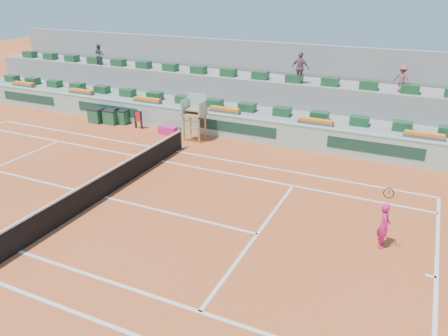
{
  "coord_description": "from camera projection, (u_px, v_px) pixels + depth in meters",
  "views": [
    {
      "loc": [
        10.69,
        -11.83,
        7.83
      ],
      "look_at": [
        4.0,
        2.5,
        1.0
      ],
      "focal_mm": 35.0,
      "sensor_mm": 36.0,
      "label": 1
    }
  ],
  "objects": [
    {
      "name": "ground",
      "position": [
        105.0,
        197.0,
        17.1
      ],
      "size": [
        90.0,
        90.0,
        0.0
      ],
      "primitive_type": "plane",
      "color": "#AB4621",
      "rests_on": "ground"
    },
    {
      "name": "seating_tier_lower",
      "position": [
        221.0,
        113.0,
        25.76
      ],
      "size": [
        36.0,
        4.0,
        1.2
      ],
      "primitive_type": "cube",
      "color": "gray",
      "rests_on": "ground"
    },
    {
      "name": "seating_tier_upper",
      "position": [
        232.0,
        95.0,
        26.81
      ],
      "size": [
        36.0,
        2.4,
        2.6
      ],
      "primitive_type": "cube",
      "color": "gray",
      "rests_on": "ground"
    },
    {
      "name": "stadium_back_wall",
      "position": [
        243.0,
        76.0,
        27.79
      ],
      "size": [
        36.0,
        0.4,
        4.4
      ],
      "primitive_type": "cube",
      "color": "gray",
      "rests_on": "ground"
    },
    {
      "name": "player_bag",
      "position": [
        168.0,
        130.0,
        23.96
      ],
      "size": [
        1.03,
        0.46,
        0.46
      ],
      "primitive_type": "cube",
      "color": "#D61C74",
      "rests_on": "ground"
    },
    {
      "name": "spectator_left",
      "position": [
        99.0,
        54.0,
        29.03
      ],
      "size": [
        0.78,
        0.69,
        1.35
      ],
      "primitive_type": "imported",
      "rotation": [
        0.0,
        0.0,
        2.83
      ],
      "color": "#52515F",
      "rests_on": "seating_tier_upper"
    },
    {
      "name": "spectator_mid",
      "position": [
        300.0,
        68.0,
        23.65
      ],
      "size": [
        1.06,
        0.61,
        1.69
      ],
      "primitive_type": "imported",
      "rotation": [
        0.0,
        0.0,
        2.93
      ],
      "color": "#7B525F",
      "rests_on": "seating_tier_upper"
    },
    {
      "name": "spectator_right",
      "position": [
        402.0,
        78.0,
        21.9
      ],
      "size": [
        1.0,
        0.76,
        1.36
      ],
      "primitive_type": "imported",
      "rotation": [
        0.0,
        0.0,
        2.81
      ],
      "color": "#8D4652",
      "rests_on": "seating_tier_upper"
    },
    {
      "name": "court_lines",
      "position": [
        105.0,
        197.0,
        17.1
      ],
      "size": [
        23.89,
        11.09,
        0.01
      ],
      "color": "silver",
      "rests_on": "ground"
    },
    {
      "name": "tennis_net",
      "position": [
        103.0,
        185.0,
        16.89
      ],
      "size": [
        0.1,
        11.97,
        1.1
      ],
      "color": "black",
      "rests_on": "ground"
    },
    {
      "name": "advertising_hoarding",
      "position": [
        205.0,
        123.0,
        23.91
      ],
      "size": [
        36.0,
        0.34,
        1.26
      ],
      "color": "#8FB4A4",
      "rests_on": "ground"
    },
    {
      "name": "umpire_chair",
      "position": [
        195.0,
        111.0,
        22.72
      ],
      "size": [
        1.1,
        0.9,
        2.4
      ],
      "color": "olive",
      "rests_on": "ground"
    },
    {
      "name": "seat_row_lower",
      "position": [
        215.0,
        103.0,
        24.69
      ],
      "size": [
        32.9,
        0.6,
        0.44
      ],
      "color": "#184826",
      "rests_on": "seating_tier_lower"
    },
    {
      "name": "seat_row_upper",
      "position": [
        229.0,
        72.0,
        25.71
      ],
      "size": [
        32.9,
        0.6,
        0.44
      ],
      "color": "#184826",
      "rests_on": "seating_tier_upper"
    },
    {
      "name": "flower_planters",
      "position": [
        185.0,
        105.0,
        24.64
      ],
      "size": [
        26.8,
        0.36,
        0.28
      ],
      "color": "#505050",
      "rests_on": "seating_tier_lower"
    },
    {
      "name": "drink_cooler_a",
      "position": [
        122.0,
        117.0,
        25.71
      ],
      "size": [
        0.72,
        0.62,
        0.84
      ],
      "color": "#184A30",
      "rests_on": "ground"
    },
    {
      "name": "drink_cooler_b",
      "position": [
        112.0,
        117.0,
        25.71
      ],
      "size": [
        0.84,
        0.73,
        0.84
      ],
      "color": "#184A30",
      "rests_on": "ground"
    },
    {
      "name": "drink_cooler_c",
      "position": [
        96.0,
        116.0,
        25.91
      ],
      "size": [
        0.81,
        0.7,
        0.84
      ],
      "color": "#184A30",
      "rests_on": "ground"
    },
    {
      "name": "towel_rack",
      "position": [
        138.0,
        118.0,
        24.79
      ],
      "size": [
        0.54,
        0.09,
        1.03
      ],
      "color": "black",
      "rests_on": "ground"
    },
    {
      "name": "tennis_player",
      "position": [
        384.0,
        225.0,
        13.67
      ],
      "size": [
        0.49,
        0.88,
        2.28
      ],
      "color": "#D61C74",
      "rests_on": "ground"
    }
  ]
}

